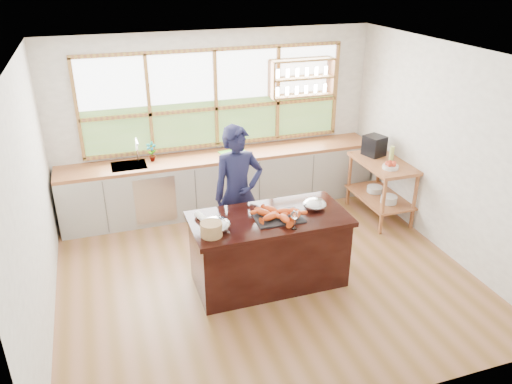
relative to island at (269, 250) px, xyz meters
name	(u,v)px	position (x,y,z in m)	size (l,w,h in m)	color
ground_plane	(263,272)	(0.00, 0.20, -0.45)	(5.00, 5.00, 0.00)	#976343
room_shell	(252,128)	(0.02, 0.71, 1.30)	(5.02, 4.52, 2.71)	white
back_counter	(222,181)	(-0.02, 2.14, 0.00)	(4.90, 0.63, 0.90)	#B0ACA6
right_shelf_unit	(382,180)	(2.19, 1.09, 0.15)	(0.62, 1.10, 0.90)	#9B5A2C
island	(269,250)	(0.00, 0.00, 0.00)	(1.85, 0.90, 0.90)	black
cook	(238,194)	(-0.17, 0.71, 0.45)	(0.66, 0.43, 1.81)	#151736
potted_plant	(152,152)	(-1.05, 2.20, 0.59)	(0.16, 0.11, 0.30)	slate
cutting_board	(234,153)	(0.18, 2.14, 0.45)	(0.40, 0.30, 0.01)	green
espresso_machine	(374,146)	(2.19, 1.39, 0.60)	(0.27, 0.28, 0.30)	black
wine_bottle	(391,155)	(2.24, 0.99, 0.58)	(0.07, 0.07, 0.27)	#AFC15B
fruit_bowl	(391,166)	(2.14, 0.84, 0.49)	(0.23, 0.23, 0.11)	silver
slate_board	(278,217)	(0.09, -0.06, 0.45)	(0.55, 0.40, 0.02)	black
lobster_pile	(278,214)	(0.08, -0.08, 0.50)	(0.55, 0.48, 0.08)	#DA4910
mixing_bowl_left	(216,225)	(-0.67, -0.11, 0.52)	(0.33, 0.33, 0.16)	silver
mixing_bowl_right	(315,204)	(0.58, 0.02, 0.51)	(0.28, 0.28, 0.14)	silver
wine_glass	(295,216)	(0.17, -0.35, 0.61)	(0.08, 0.08, 0.22)	white
wicker_basket	(211,229)	(-0.74, -0.21, 0.52)	(0.24, 0.24, 0.15)	#9F7A4A
parchment_roll	(203,219)	(-0.76, 0.13, 0.49)	(0.08, 0.08, 0.30)	white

